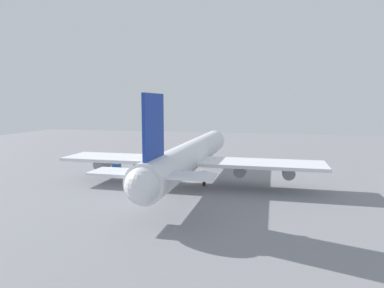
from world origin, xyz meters
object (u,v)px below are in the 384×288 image
(baggage_tug, at_px, (156,162))
(safety_cone_nose, at_px, (213,160))
(cargo_airplane, at_px, (192,155))
(maintenance_van, at_px, (114,169))

(baggage_tug, relative_size, safety_cone_nose, 9.00)
(baggage_tug, bearing_deg, safety_cone_nose, -50.13)
(safety_cone_nose, bearing_deg, cargo_airplane, -179.49)
(cargo_airplane, relative_size, baggage_tug, 13.05)
(cargo_airplane, height_order, safety_cone_nose, cargo_airplane)
(cargo_airplane, relative_size, maintenance_van, 12.70)
(baggage_tug, bearing_deg, cargo_airplane, -140.23)
(cargo_airplane, distance_m, baggage_tug, 23.95)
(maintenance_van, height_order, safety_cone_nose, maintenance_van)
(baggage_tug, xyz_separation_m, maintenance_van, (-13.36, 6.92, -0.05))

